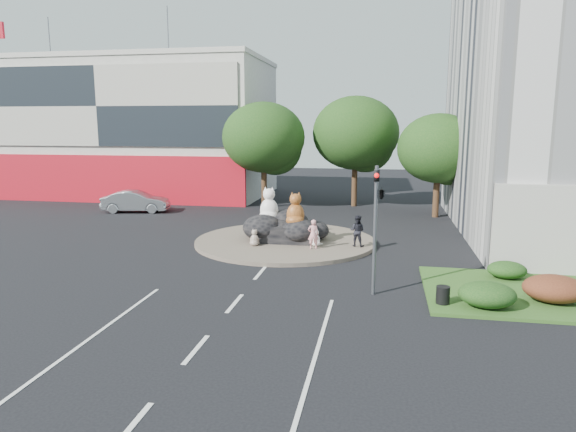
# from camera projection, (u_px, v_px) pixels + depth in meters

# --- Properties ---
(ground) EXTENTS (120.00, 120.00, 0.00)m
(ground) POSITION_uv_depth(u_px,v_px,m) (235.00, 304.00, 18.91)
(ground) COLOR black
(ground) RESTS_ON ground
(roundabout_island) EXTENTS (10.00, 10.00, 0.20)m
(roundabout_island) POSITION_uv_depth(u_px,v_px,m) (285.00, 241.00, 28.57)
(roundabout_island) COLOR brown
(roundabout_island) RESTS_ON ground
(rock_plinth) EXTENTS (3.20, 2.60, 0.90)m
(rock_plinth) POSITION_uv_depth(u_px,v_px,m) (285.00, 232.00, 28.47)
(rock_plinth) COLOR black
(rock_plinth) RESTS_ON roundabout_island
(shophouse_block) EXTENTS (25.20, 12.30, 17.40)m
(shophouse_block) POSITION_uv_depth(u_px,v_px,m) (133.00, 128.00, 48.07)
(shophouse_block) COLOR beige
(shophouse_block) RESTS_ON ground
(grass_verge) EXTENTS (10.00, 6.00, 0.12)m
(grass_verge) POSITION_uv_depth(u_px,v_px,m) (558.00, 295.00, 19.65)
(grass_verge) COLOR #31501A
(grass_verge) RESTS_ON ground
(tree_left) EXTENTS (6.46, 6.46, 8.27)m
(tree_left) POSITION_uv_depth(u_px,v_px,m) (265.00, 141.00, 40.05)
(tree_left) COLOR #382314
(tree_left) RESTS_ON ground
(tree_mid) EXTENTS (6.84, 6.84, 8.76)m
(tree_mid) POSITION_uv_depth(u_px,v_px,m) (356.00, 137.00, 40.67)
(tree_mid) COLOR #382314
(tree_mid) RESTS_ON ground
(tree_right) EXTENTS (5.70, 5.70, 7.30)m
(tree_right) POSITION_uv_depth(u_px,v_px,m) (439.00, 152.00, 35.89)
(tree_right) COLOR #382314
(tree_right) RESTS_ON ground
(hedge_near_green) EXTENTS (2.00, 1.60, 0.90)m
(hedge_near_green) POSITION_uv_depth(u_px,v_px,m) (487.00, 295.00, 18.16)
(hedge_near_green) COLOR #113711
(hedge_near_green) RESTS_ON grass_verge
(hedge_red) EXTENTS (2.20, 1.76, 0.99)m
(hedge_red) POSITION_uv_depth(u_px,v_px,m) (554.00, 289.00, 18.67)
(hedge_red) COLOR #4E2214
(hedge_red) RESTS_ON grass_verge
(hedge_back_green) EXTENTS (1.60, 1.28, 0.72)m
(hedge_back_green) POSITION_uv_depth(u_px,v_px,m) (507.00, 270.00, 21.58)
(hedge_back_green) COLOR #113711
(hedge_back_green) RESTS_ON grass_verge
(traffic_light) EXTENTS (0.44, 1.24, 5.00)m
(traffic_light) POSITION_uv_depth(u_px,v_px,m) (378.00, 202.00, 19.29)
(traffic_light) COLOR #595B60
(traffic_light) RESTS_ON ground
(street_lamp) EXTENTS (2.34, 0.22, 8.06)m
(street_lamp) POSITION_uv_depth(u_px,v_px,m) (551.00, 168.00, 23.55)
(street_lamp) COLOR #595B60
(street_lamp) RESTS_ON ground
(cat_white) EXTENTS (1.27, 1.13, 1.98)m
(cat_white) POSITION_uv_depth(u_px,v_px,m) (269.00, 204.00, 28.84)
(cat_white) COLOR white
(cat_white) RESTS_ON rock_plinth
(cat_tabby) EXTENTS (1.31, 1.20, 1.85)m
(cat_tabby) POSITION_uv_depth(u_px,v_px,m) (295.00, 209.00, 27.62)
(cat_tabby) COLOR #B46D25
(cat_tabby) RESTS_ON rock_plinth
(kitten_calico) EXTENTS (0.54, 0.47, 0.90)m
(kitten_calico) POSITION_uv_depth(u_px,v_px,m) (255.00, 237.00, 27.07)
(kitten_calico) COLOR silver
(kitten_calico) RESTS_ON roundabout_island
(kitten_white) EXTENTS (0.73, 0.73, 0.92)m
(kitten_white) POSITION_uv_depth(u_px,v_px,m) (316.00, 237.00, 26.94)
(kitten_white) COLOR white
(kitten_white) RESTS_ON roundabout_island
(pedestrian_pink) EXTENTS (0.63, 0.49, 1.53)m
(pedestrian_pink) POSITION_uv_depth(u_px,v_px,m) (313.00, 234.00, 26.29)
(pedestrian_pink) COLOR pink
(pedestrian_pink) RESTS_ON roundabout_island
(pedestrian_dark) EXTENTS (0.93, 0.80, 1.66)m
(pedestrian_dark) POSITION_uv_depth(u_px,v_px,m) (357.00, 231.00, 26.82)
(pedestrian_dark) COLOR black
(pedestrian_dark) RESTS_ON roundabout_island
(parked_car) EXTENTS (5.14, 2.60, 1.62)m
(parked_car) POSITION_uv_depth(u_px,v_px,m) (136.00, 201.00, 38.57)
(parked_car) COLOR #9CA0A4
(parked_car) RESTS_ON ground
(litter_bin) EXTENTS (0.57, 0.57, 0.64)m
(litter_bin) POSITION_uv_depth(u_px,v_px,m) (443.00, 295.00, 18.51)
(litter_bin) COLOR black
(litter_bin) RESTS_ON grass_verge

